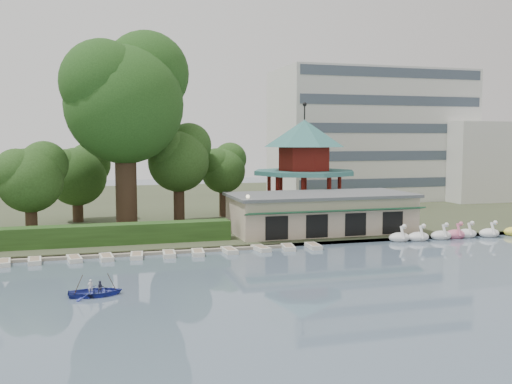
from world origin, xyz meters
name	(u,v)px	position (x,y,z in m)	size (l,w,h in m)	color
ground_plane	(306,301)	(0.00, 0.00, 0.00)	(220.00, 220.00, 0.00)	slate
shore	(180,204)	(0.00, 52.00, 0.20)	(220.00, 70.00, 0.40)	#424930
embankment	(237,247)	(0.00, 17.30, 0.15)	(220.00, 0.60, 0.30)	gray
dock	(98,255)	(-12.00, 17.20, 0.12)	(34.00, 1.60, 0.24)	gray
boathouse	(321,212)	(10.00, 21.97, 2.37)	(18.60, 9.39, 3.90)	#BEA891
pavilion	(304,159)	(12.00, 32.00, 7.48)	(12.40, 12.40, 13.50)	#BEA891
office_building	(389,140)	(32.67, 49.00, 9.73)	(38.00, 18.00, 20.00)	silver
hedge	(62,236)	(-15.00, 20.50, 1.30)	(30.00, 2.00, 1.80)	#2B4E1D
lamp_post	(248,209)	(1.50, 19.00, 3.34)	(0.36, 0.36, 4.28)	black
big_tree	(126,94)	(-8.84, 28.19, 14.35)	(13.17, 12.27, 20.70)	#3A281C
small_trees	(86,170)	(-12.96, 31.54, 6.57)	(39.07, 16.54, 11.26)	#3A281C
swan_boats	(474,233)	(24.32, 16.56, 0.40)	(19.95, 2.16, 1.92)	white
moored_rowboats	(122,256)	(-10.13, 15.82, 0.18)	(34.81, 2.71, 0.36)	silver
rowboat_with_passengers	(95,288)	(-12.28, 4.78, 0.48)	(4.64, 3.32, 2.01)	#2D389C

